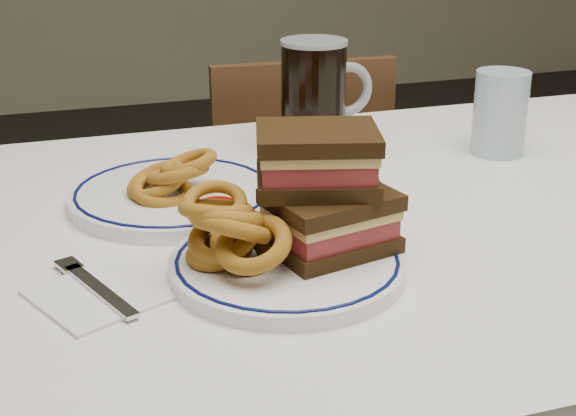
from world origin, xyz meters
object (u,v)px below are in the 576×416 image
object	(u,v)px
beer_mug	(316,94)
far_plate	(174,195)
main_plate	(287,264)
reuben_sandwich	(324,190)
chair_far	(291,217)

from	to	relation	value
beer_mug	far_plate	world-z (taller)	beer_mug
main_plate	reuben_sandwich	size ratio (longest dim) A/B	1.59
chair_far	main_plate	bearing A→B (deg)	-108.39
chair_far	reuben_sandwich	size ratio (longest dim) A/B	5.13
chair_far	far_plate	xyz separation A→B (m)	(-0.36, -0.61, 0.32)
beer_mug	far_plate	size ratio (longest dim) A/B	0.62
far_plate	reuben_sandwich	bearing A→B (deg)	-60.61
chair_far	beer_mug	world-z (taller)	beer_mug
reuben_sandwich	main_plate	bearing A→B (deg)	-160.36
main_plate	reuben_sandwich	xyz separation A→B (m)	(0.05, 0.02, 0.07)
reuben_sandwich	beer_mug	world-z (taller)	beer_mug
far_plate	beer_mug	bearing A→B (deg)	33.05
chair_far	beer_mug	size ratio (longest dim) A/B	4.82
beer_mug	reuben_sandwich	bearing A→B (deg)	-108.50
reuben_sandwich	beer_mug	xyz separation A→B (m)	(0.13, 0.39, 0.00)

